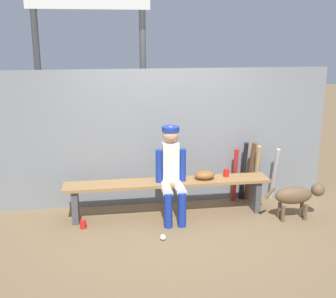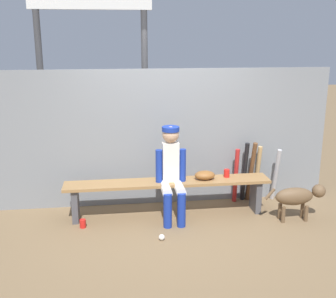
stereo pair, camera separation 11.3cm
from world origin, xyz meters
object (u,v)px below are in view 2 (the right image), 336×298
object	(u,v)px
bat_wood_dark	(251,172)
bat_aluminum_silver	(276,175)
dugout_bench	(168,188)
cup_on_bench	(227,173)
bat_wood_tan	(257,173)
player_seated	(172,170)
dog	(298,196)
baseball_glove	(205,175)
bat_aluminum_red	(236,176)
baseball	(162,237)
bat_aluminum_black	(245,172)
scoreboard	(95,22)
cup_on_ground	(83,224)

from	to	relation	value
bat_wood_dark	bat_aluminum_silver	xyz separation A→B (m)	(0.38, -0.00, -0.06)
dugout_bench	cup_on_bench	size ratio (longest dim) A/B	25.44
bat_wood_tan	bat_aluminum_silver	distance (m)	0.27
dugout_bench	player_seated	distance (m)	0.32
dog	baseball_glove	bearing A→B (deg)	162.35
baseball_glove	bat_aluminum_silver	world-z (taller)	bat_aluminum_silver
player_seated	cup_on_bench	size ratio (longest dim) A/B	11.41
baseball_glove	dog	bearing A→B (deg)	-17.65
bat_aluminum_red	baseball	world-z (taller)	bat_aluminum_red
bat_aluminum_red	bat_wood_tan	distance (m)	0.36
baseball_glove	dugout_bench	bearing A→B (deg)	180.00
bat_aluminum_silver	baseball_glove	bearing A→B (deg)	-164.21
bat_aluminum_black	baseball	world-z (taller)	bat_aluminum_black
cup_on_bench	bat_aluminum_silver	bearing A→B (deg)	17.91
bat_aluminum_black	bat_wood_dark	size ratio (longest dim) A/B	0.97
dugout_bench	bat_aluminum_black	xyz separation A→B (m)	(1.20, 0.37, 0.06)
dugout_bench	bat_aluminum_silver	size ratio (longest dim) A/B	3.43
bat_aluminum_silver	baseball	world-z (taller)	bat_aluminum_silver
bat_aluminum_black	bat_wood_dark	world-z (taller)	bat_wood_dark
player_seated	cup_on_bench	distance (m)	0.83
bat_wood_dark	scoreboard	world-z (taller)	scoreboard
bat_aluminum_black	baseball	size ratio (longest dim) A/B	12.30
bat_wood_tan	bat_aluminum_black	bearing A→B (deg)	-171.98
bat_aluminum_black	cup_on_ground	size ratio (longest dim) A/B	8.28
scoreboard	dog	distance (m)	3.86
bat_wood_dark	dog	bearing A→B (deg)	-59.06
dugout_bench	bat_aluminum_silver	xyz separation A→B (m)	(1.66, 0.33, 0.01)
bat_wood_tan	scoreboard	size ratio (longest dim) A/B	0.22
dugout_bench	dog	size ratio (longest dim) A/B	3.32
cup_on_bench	bat_aluminum_black	bearing A→B (deg)	40.75
bat_aluminum_silver	cup_on_bench	xyz separation A→B (m)	(-0.83, -0.27, 0.15)
bat_aluminum_red	baseball	xyz separation A→B (m)	(-1.23, -1.06, -0.38)
baseball_glove	bat_aluminum_black	bearing A→B (deg)	28.34
dog	cup_on_ground	bearing A→B (deg)	177.30
baseball_glove	cup_on_bench	bearing A→B (deg)	10.19
player_seated	cup_on_bench	bearing A→B (deg)	12.09
bat_aluminum_silver	baseball	xyz separation A→B (m)	(-1.84, -1.05, -0.37)
bat_wood_tan	bat_aluminum_red	bearing A→B (deg)	-169.21
bat_aluminum_black	bat_aluminum_silver	distance (m)	0.47
baseball	bat_aluminum_black	bearing A→B (deg)	38.69
baseball	scoreboard	distance (m)	3.36
bat_wood_tan	cup_on_ground	size ratio (longest dim) A/B	7.66
cup_on_bench	scoreboard	world-z (taller)	scoreboard
player_seated	bat_wood_tan	bearing A→B (deg)	20.53
bat_wood_dark	cup_on_ground	xyz separation A→B (m)	(-2.43, -0.57, -0.41)
cup_on_bench	scoreboard	distance (m)	2.98
baseball_glove	cup_on_ground	size ratio (longest dim) A/B	2.55
scoreboard	dog	world-z (taller)	scoreboard
bat_aluminum_red	bat_aluminum_black	size ratio (longest dim) A/B	0.91
dugout_bench	bat_wood_dark	xyz separation A→B (m)	(1.28, 0.33, 0.07)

